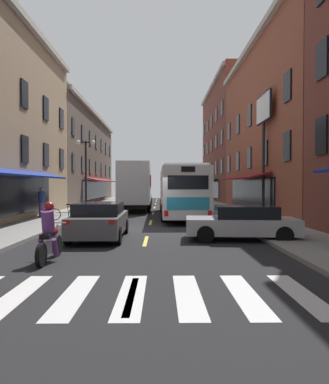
{
  "coord_description": "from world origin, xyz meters",
  "views": [
    {
      "loc": [
        0.57,
        -16.74,
        2.13
      ],
      "look_at": [
        0.8,
        3.95,
        1.71
      ],
      "focal_mm": 32.79,
      "sensor_mm": 36.0,
      "label": 1
    }
  ],
  "objects_px": {
    "sedan_far": "(143,198)",
    "street_lamp_twin": "(86,172)",
    "transit_bus": "(180,191)",
    "motorcycle_rider": "(49,236)",
    "bicycle_near": "(65,214)",
    "box_truck": "(136,187)",
    "billboard_sign": "(264,123)",
    "sedan_near": "(242,222)",
    "pedestrian_near": "(41,201)",
    "sedan_mid": "(100,220)"
  },
  "relations": [
    {
      "from": "motorcycle_rider",
      "to": "sedan_near",
      "type": "bearing_deg",
      "value": 31.12
    },
    {
      "from": "box_truck",
      "to": "sedan_near",
      "type": "distance_m",
      "value": 15.91
    },
    {
      "from": "sedan_near",
      "to": "sedan_far",
      "type": "bearing_deg",
      "value": 101.62
    },
    {
      "from": "sedan_near",
      "to": "street_lamp_twin",
      "type": "relative_size",
      "value": 0.83
    },
    {
      "from": "transit_bus",
      "to": "street_lamp_twin",
      "type": "relative_size",
      "value": 2.37
    },
    {
      "from": "sedan_near",
      "to": "sedan_mid",
      "type": "bearing_deg",
      "value": 176.8
    },
    {
      "from": "sedan_far",
      "to": "street_lamp_twin",
      "type": "height_order",
      "value": "street_lamp_twin"
    },
    {
      "from": "transit_bus",
      "to": "sedan_near",
      "type": "height_order",
      "value": "transit_bus"
    },
    {
      "from": "sedan_near",
      "to": "street_lamp_twin",
      "type": "bearing_deg",
      "value": 125.38
    },
    {
      "from": "transit_bus",
      "to": "motorcycle_rider",
      "type": "xyz_separation_m",
      "value": [
        -4.4,
        -14.03,
        -1.01
      ]
    },
    {
      "from": "sedan_far",
      "to": "motorcycle_rider",
      "type": "distance_m",
      "value": 28.57
    },
    {
      "from": "sedan_far",
      "to": "bicycle_near",
      "type": "relative_size",
      "value": 2.85
    },
    {
      "from": "box_truck",
      "to": "sedan_near",
      "type": "relative_size",
      "value": 1.85
    },
    {
      "from": "pedestrian_near",
      "to": "sedan_mid",
      "type": "bearing_deg",
      "value": 109.79
    },
    {
      "from": "billboard_sign",
      "to": "bicycle_near",
      "type": "height_order",
      "value": "billboard_sign"
    },
    {
      "from": "sedan_far",
      "to": "motorcycle_rider",
      "type": "relative_size",
      "value": 2.33
    },
    {
      "from": "motorcycle_rider",
      "to": "pedestrian_near",
      "type": "distance_m",
      "value": 12.47
    },
    {
      "from": "box_truck",
      "to": "motorcycle_rider",
      "type": "xyz_separation_m",
      "value": [
        -1.06,
        -18.76,
        -1.28
      ]
    },
    {
      "from": "billboard_sign",
      "to": "bicycle_near",
      "type": "xyz_separation_m",
      "value": [
        -11.92,
        -2.2,
        -5.54
      ]
    },
    {
      "from": "motorcycle_rider",
      "to": "sedan_far",
      "type": "bearing_deg",
      "value": 87.69
    },
    {
      "from": "billboard_sign",
      "to": "bicycle_near",
      "type": "bearing_deg",
      "value": -169.54
    },
    {
      "from": "sedan_near",
      "to": "sedan_far",
      "type": "height_order",
      "value": "sedan_far"
    },
    {
      "from": "transit_bus",
      "to": "sedan_mid",
      "type": "bearing_deg",
      "value": -110.47
    },
    {
      "from": "billboard_sign",
      "to": "sedan_far",
      "type": "xyz_separation_m",
      "value": [
        -8.42,
        16.24,
        -5.3
      ]
    },
    {
      "from": "transit_bus",
      "to": "box_truck",
      "type": "height_order",
      "value": "box_truck"
    },
    {
      "from": "street_lamp_twin",
      "to": "sedan_far",
      "type": "bearing_deg",
      "value": 74.42
    },
    {
      "from": "transit_bus",
      "to": "motorcycle_rider",
      "type": "bearing_deg",
      "value": -107.4
    },
    {
      "from": "motorcycle_rider",
      "to": "street_lamp_twin",
      "type": "xyz_separation_m",
      "value": [
        -2.37,
        15.91,
        2.34
      ]
    },
    {
      "from": "sedan_near",
      "to": "bicycle_near",
      "type": "relative_size",
      "value": 2.58
    },
    {
      "from": "billboard_sign",
      "to": "sedan_far",
      "type": "bearing_deg",
      "value": 117.41
    },
    {
      "from": "billboard_sign",
      "to": "street_lamp_twin",
      "type": "height_order",
      "value": "billboard_sign"
    },
    {
      "from": "sedan_mid",
      "to": "street_lamp_twin",
      "type": "height_order",
      "value": "street_lamp_twin"
    },
    {
      "from": "motorcycle_rider",
      "to": "pedestrian_near",
      "type": "xyz_separation_m",
      "value": [
        -4.2,
        11.73,
        0.41
      ]
    },
    {
      "from": "sedan_far",
      "to": "pedestrian_near",
      "type": "bearing_deg",
      "value": -107.65
    },
    {
      "from": "transit_bus",
      "to": "box_truck",
      "type": "relative_size",
      "value": 1.54
    },
    {
      "from": "transit_bus",
      "to": "street_lamp_twin",
      "type": "distance_m",
      "value": 7.15
    },
    {
      "from": "sedan_mid",
      "to": "pedestrian_near",
      "type": "relative_size",
      "value": 2.35
    },
    {
      "from": "billboard_sign",
      "to": "pedestrian_near",
      "type": "xyz_separation_m",
      "value": [
        -13.77,
        -0.58,
        -4.92
      ]
    },
    {
      "from": "box_truck",
      "to": "bicycle_near",
      "type": "distance_m",
      "value": 9.42
    },
    {
      "from": "billboard_sign",
      "to": "sedan_near",
      "type": "height_order",
      "value": "billboard_sign"
    },
    {
      "from": "billboard_sign",
      "to": "box_truck",
      "type": "height_order",
      "value": "billboard_sign"
    },
    {
      "from": "transit_bus",
      "to": "sedan_mid",
      "type": "xyz_separation_m",
      "value": [
        -3.71,
        -9.95,
        -0.99
      ]
    },
    {
      "from": "bicycle_near",
      "to": "sedan_far",
      "type": "bearing_deg",
      "value": 79.26
    },
    {
      "from": "billboard_sign",
      "to": "transit_bus",
      "type": "distance_m",
      "value": 6.95
    },
    {
      "from": "sedan_far",
      "to": "street_lamp_twin",
      "type": "bearing_deg",
      "value": -105.58
    },
    {
      "from": "bicycle_near",
      "to": "street_lamp_twin",
      "type": "relative_size",
      "value": 0.32
    },
    {
      "from": "pedestrian_near",
      "to": "billboard_sign",
      "type": "bearing_deg",
      "value": 169.62
    },
    {
      "from": "sedan_near",
      "to": "motorcycle_rider",
      "type": "distance_m",
      "value": 7.3
    },
    {
      "from": "box_truck",
      "to": "bicycle_near",
      "type": "relative_size",
      "value": 4.77
    },
    {
      "from": "box_truck",
      "to": "sedan_mid",
      "type": "xyz_separation_m",
      "value": [
        -0.38,
        -14.68,
        -1.26
      ]
    }
  ]
}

